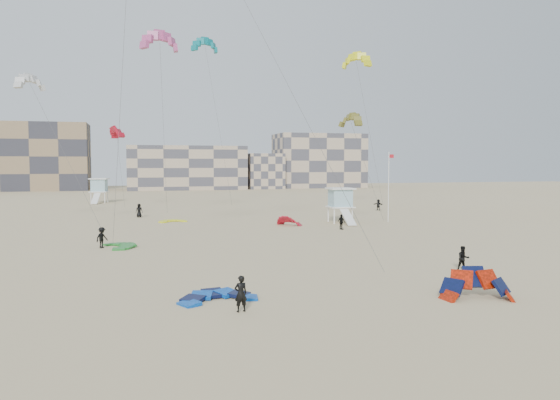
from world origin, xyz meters
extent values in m
plane|color=tan|center=(0.00, 0.00, 0.00)|extent=(320.00, 320.00, 0.00)
imported|color=black|center=(0.74, 1.03, 0.89)|extent=(0.72, 0.54, 1.79)
imported|color=black|center=(17.06, 7.12, 0.83)|extent=(0.94, 0.81, 1.67)
imported|color=black|center=(-6.90, 23.76, 0.89)|extent=(1.29, 1.28, 1.79)
imported|color=black|center=(17.59, 30.71, 0.84)|extent=(0.77, 1.06, 1.67)
imported|color=black|center=(-3.59, 50.40, 0.92)|extent=(0.98, 0.73, 1.84)
imported|color=black|center=(32.04, 52.12, 0.85)|extent=(1.32, 1.59, 1.71)
cylinder|color=#3F3F3F|center=(-5.08, 19.15, 11.60)|extent=(1.54, 0.12, 21.21)
cylinder|color=#3F3F3F|center=(7.44, 14.53, 12.05)|extent=(4.27, 21.97, 22.13)
cylinder|color=#3F3F3F|center=(-10.78, 33.12, 8.17)|extent=(6.98, 6.27, 14.34)
cylinder|color=#3F3F3F|center=(-0.52, 44.90, 11.49)|extent=(0.65, 0.49, 20.97)
cylinder|color=#3F3F3F|center=(20.42, 30.40, 6.41)|extent=(2.99, 2.39, 10.84)
cylinder|color=#3F3F3F|center=(29.29, 49.41, 11.37)|extent=(4.96, 1.07, 20.74)
cylinder|color=#3F3F3F|center=(8.21, 57.39, 13.04)|extent=(3.11, 5.50, 24.09)
cylinder|color=#3F3F3F|center=(-6.10, 60.40, 6.46)|extent=(1.18, 8.52, 10.93)
cube|color=white|center=(20.00, 37.26, 1.93)|extent=(2.99, 2.99, 0.14)
cube|color=#92BBC8|center=(20.00, 37.26, 3.04)|extent=(2.45, 2.45, 2.07)
cube|color=white|center=(20.00, 37.26, 4.16)|extent=(3.09, 3.09, 0.17)
cube|color=white|center=(20.00, 34.47, 0.93)|extent=(1.13, 2.97, 1.71)
cube|color=white|center=(-10.35, 80.07, 2.05)|extent=(3.52, 3.52, 0.15)
cube|color=#92BBC8|center=(-10.35, 80.07, 3.23)|extent=(2.89, 2.89, 2.20)
cube|color=white|center=(-10.35, 80.07, 4.42)|extent=(3.65, 3.65, 0.18)
cube|color=white|center=(-10.35, 77.11, 0.99)|extent=(1.58, 3.25, 1.82)
cylinder|color=white|center=(26.08, 36.63, 4.31)|extent=(0.11, 0.11, 8.63)
cube|color=#AF1721|center=(26.40, 36.63, 8.09)|extent=(0.65, 0.02, 0.43)
cube|color=#866F51|center=(-30.00, 134.00, 9.00)|extent=(28.00, 14.00, 18.00)
cube|color=tan|center=(10.00, 130.00, 6.00)|extent=(32.00, 16.00, 12.00)
cube|color=tan|center=(50.00, 132.00, 8.00)|extent=(26.00, 14.00, 16.00)
cube|color=tan|center=(32.00, 128.00, 5.00)|extent=(10.00, 10.00, 10.00)
camera|label=1|loc=(-4.17, -24.62, 7.19)|focal=35.00mm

